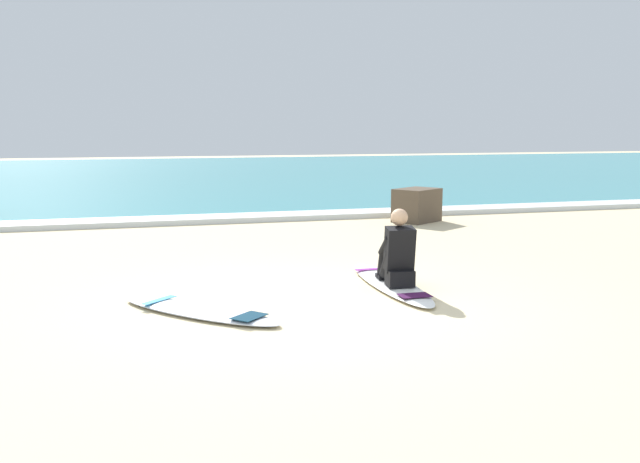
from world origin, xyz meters
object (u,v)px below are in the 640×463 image
(surfer_seated, at_px, (398,255))
(surfboard_main, at_px, (390,283))
(surfboard_spare_near, at_px, (199,311))
(shoreline_rock, at_px, (417,205))

(surfer_seated, bearing_deg, surfboard_main, 91.26)
(surfboard_main, bearing_deg, surfboard_spare_near, -164.57)
(surfer_seated, bearing_deg, surfboard_spare_near, -169.40)
(shoreline_rock, bearing_deg, surfboard_main, -116.72)
(surfboard_spare_near, bearing_deg, surfboard_main, 15.43)
(surfboard_main, distance_m, surfer_seated, 0.46)
(surfboard_main, bearing_deg, surfer_seated, -88.74)
(surfer_seated, relative_size, shoreline_rock, 1.02)
(surfer_seated, xyz_separation_m, shoreline_rock, (2.76, 5.71, -0.08))
(surfboard_main, bearing_deg, shoreline_rock, 63.28)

